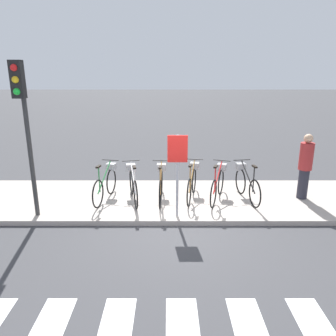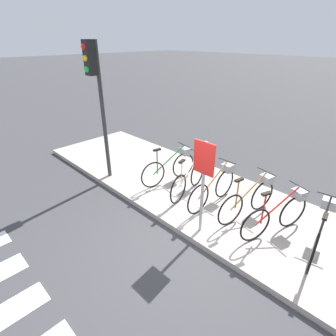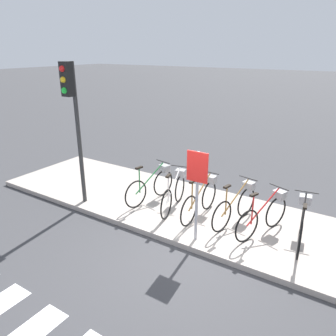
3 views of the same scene
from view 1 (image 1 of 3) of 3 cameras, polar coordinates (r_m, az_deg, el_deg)
name	(u,v)px [view 1 (image 1 of 3)]	position (r m, az deg, el deg)	size (l,w,h in m)	color
ground_plane	(177,226)	(7.44, 1.58, -10.06)	(120.00, 120.00, 0.00)	#38383A
sidewalk	(176,200)	(8.71, 1.34, -5.53)	(12.34, 2.85, 0.12)	#9E9389
parked_bicycle_0	(106,183)	(8.61, -10.70, -2.51)	(0.47, 1.65, 1.02)	black
parked_bicycle_1	(133,183)	(8.44, -6.09, -2.68)	(0.52, 1.64, 1.02)	black
parked_bicycle_2	(161,183)	(8.41, -1.20, -2.67)	(0.46, 1.67, 1.02)	black
parked_bicycle_3	(192,181)	(8.56, 4.27, -2.36)	(0.51, 1.64, 1.02)	black
parked_bicycle_4	(218,183)	(8.53, 8.77, -2.57)	(0.68, 1.58, 1.02)	black
parked_bicycle_5	(246,182)	(8.71, 13.48, -2.46)	(0.46, 1.65, 1.02)	black
pedestrian	(305,165)	(9.09, 22.82, 0.46)	(0.34, 0.34, 1.71)	#23232D
traffic_light	(23,108)	(7.57, -23.96, 9.49)	(0.24, 0.40, 3.42)	#2D2D2D
sign_post	(178,162)	(7.20, 1.68, 1.07)	(0.44, 0.07, 1.89)	#99999E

